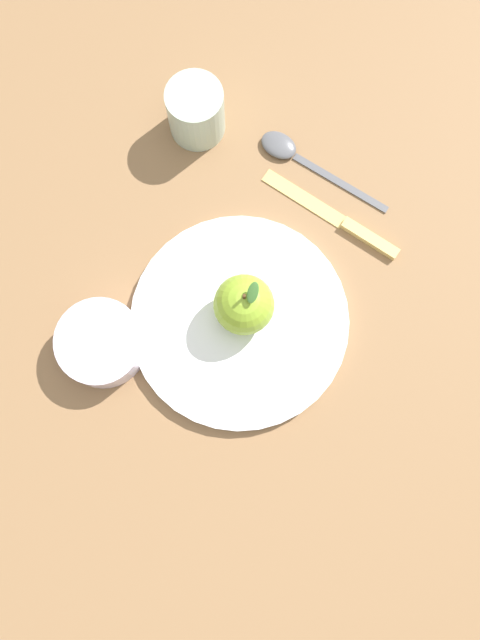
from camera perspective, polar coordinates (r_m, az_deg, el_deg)
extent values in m
plane|color=olive|center=(0.78, 2.08, 0.61)|extent=(2.40, 2.40, 0.00)
cylinder|color=white|center=(0.77, 0.00, -0.18)|extent=(0.26, 0.26, 0.01)
torus|color=white|center=(0.77, 0.00, -0.14)|extent=(0.26, 0.26, 0.01)
sphere|color=#8CB22D|center=(0.73, 0.35, 1.37)|extent=(0.07, 0.07, 0.07)
cylinder|color=#4C3319|center=(0.69, 0.38, 2.09)|extent=(0.00, 0.00, 0.02)
ellipsoid|color=#386628|center=(0.69, 1.16, 2.47)|extent=(0.02, 0.03, 0.01)
cylinder|color=silver|center=(0.77, -12.30, -2.06)|extent=(0.10, 0.10, 0.04)
torus|color=silver|center=(0.75, -12.57, -1.86)|extent=(0.10, 0.10, 0.01)
cylinder|color=#AB9FAF|center=(0.75, -12.54, -1.88)|extent=(0.08, 0.08, 0.01)
cylinder|color=#B2C6B2|center=(0.83, -3.97, 18.12)|extent=(0.07, 0.07, 0.08)
torus|color=#B2C6B2|center=(0.80, -4.15, 19.33)|extent=(0.07, 0.07, 0.01)
cylinder|color=gray|center=(0.80, -4.14, 19.30)|extent=(0.06, 0.06, 0.01)
cube|color=#D8B766|center=(0.82, 5.74, 10.79)|extent=(0.08, 0.11, 0.00)
cube|color=#D8B766|center=(0.81, 11.56, 7.16)|extent=(0.06, 0.07, 0.01)
ellipsoid|color=#59595E|center=(0.85, 3.49, 15.36)|extent=(0.06, 0.06, 0.01)
cube|color=#59595E|center=(0.84, 8.99, 12.06)|extent=(0.09, 0.12, 0.01)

